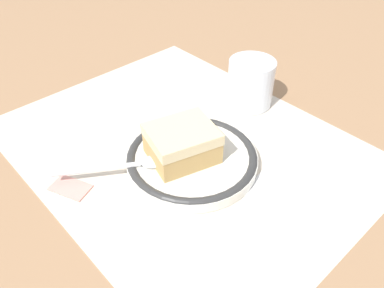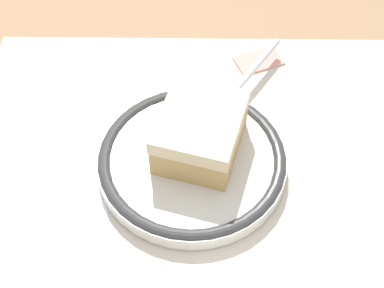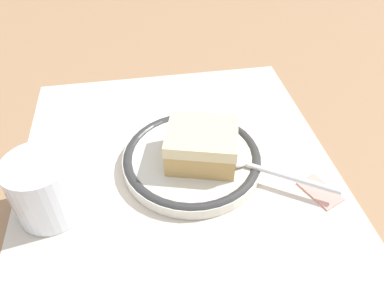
{
  "view_description": "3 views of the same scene",
  "coord_description": "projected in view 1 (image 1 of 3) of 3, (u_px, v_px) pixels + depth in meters",
  "views": [
    {
      "loc": [
        0.32,
        -0.28,
        0.36
      ],
      "look_at": [
        0.04,
        -0.02,
        0.04
      ],
      "focal_mm": 36.74,
      "sensor_mm": 36.0,
      "label": 1
    },
    {
      "loc": [
        0.03,
        0.3,
        0.44
      ],
      "look_at": [
        0.04,
        -0.02,
        0.04
      ],
      "focal_mm": 53.53,
      "sensor_mm": 36.0,
      "label": 2
    },
    {
      "loc": [
        -0.29,
        0.04,
        0.34
      ],
      "look_at": [
        0.04,
        -0.02,
        0.04
      ],
      "focal_mm": 34.3,
      "sensor_mm": 36.0,
      "label": 3
    }
  ],
  "objects": [
    {
      "name": "cake_slice",
      "position": [
        182.0,
        143.0,
        0.51
      ],
      "size": [
        0.09,
        0.1,
        0.05
      ],
      "color": "tan",
      "rests_on": "plate"
    },
    {
      "name": "placemat",
      "position": [
        184.0,
        146.0,
        0.56
      ],
      "size": [
        0.51,
        0.4,
        0.0
      ],
      "primitive_type": "cube",
      "color": "beige",
      "rests_on": "ground_plane"
    },
    {
      "name": "ground_plane",
      "position": [
        184.0,
        146.0,
        0.56
      ],
      "size": [
        2.4,
        2.4,
        0.0
      ],
      "primitive_type": "plane",
      "color": "#9E7551"
    },
    {
      "name": "spoon",
      "position": [
        132.0,
        164.0,
        0.5
      ],
      "size": [
        0.09,
        0.13,
        0.01
      ],
      "color": "silver",
      "rests_on": "plate"
    },
    {
      "name": "sugar_packet",
      "position": [
        70.0,
        186.0,
        0.5
      ],
      "size": [
        0.06,
        0.05,
        0.01
      ],
      "primitive_type": "cube",
      "rotation": [
        0.0,
        0.0,
        3.54
      ],
      "color": "#E5998C",
      "rests_on": "placemat"
    },
    {
      "name": "plate",
      "position": [
        192.0,
        159.0,
        0.53
      ],
      "size": [
        0.18,
        0.18,
        0.02
      ],
      "color": "silver",
      "rests_on": "placemat"
    },
    {
      "name": "napkin",
      "position": [
        304.0,
        181.0,
        0.51
      ],
      "size": [
        0.12,
        0.15,
        0.0
      ],
      "primitive_type": "cube",
      "rotation": [
        0.0,
        0.0,
        1.72
      ],
      "color": "white",
      "rests_on": "placemat"
    },
    {
      "name": "cup",
      "position": [
        250.0,
        86.0,
        0.63
      ],
      "size": [
        0.07,
        0.07,
        0.08
      ],
      "color": "silver",
      "rests_on": "placemat"
    }
  ]
}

